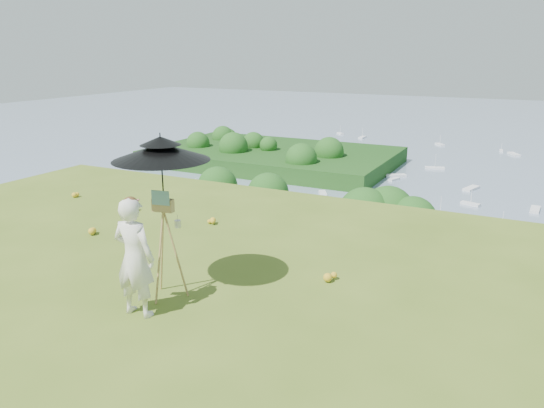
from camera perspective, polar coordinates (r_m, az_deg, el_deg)
The scene contains 12 objects.
ground at distance 8.11m, azimuth -21.21°, elevation -9.88°, with size 14.00×14.00×0.00m, color #52691E.
shoreline_tier at distance 89.11m, azimuth 20.83°, elevation -11.20°, with size 170.00×28.00×8.00m, color gray.
bay_water at distance 247.63m, azimuth 25.45°, elevation 5.94°, with size 700.00×700.00×0.00m, color slate.
peninsula at distance 181.84m, azimuth 0.15°, elevation 5.93°, with size 90.00×60.00×12.00m, color #0F350E, non-canonical shape.
slope_trees at distance 44.15m, azimuth 17.31°, elevation -9.25°, with size 110.00×50.00×6.00m, color #235519, non-canonical shape.
harbor_town at distance 86.43m, azimuth 21.26°, elevation -7.36°, with size 110.00×22.00×5.00m, color silver, non-canonical shape.
moored_boats at distance 170.78m, azimuth 20.20°, elevation 2.65°, with size 140.00×140.00×0.70m, color white, non-canonical shape.
wildflowers at distance 8.24m, azimuth -19.97°, elevation -8.89°, with size 10.00×10.50×0.12m, color gold, non-canonical shape.
painter at distance 7.18m, azimuth -14.59°, elevation -5.58°, with size 0.60×0.39×1.63m, color white.
field_easel at distance 7.60m, azimuth -11.41°, elevation -4.29°, with size 0.60×0.60×1.59m, color olive, non-canonical shape.
sun_umbrella at distance 7.34m, azimuth -11.74°, elevation 3.44°, with size 1.32×1.32×1.06m, color black, non-canonical shape.
painter_cap at distance 6.94m, azimuth -15.03°, elevation 0.34°, with size 0.20×0.24×0.10m, color #DD7979, non-canonical shape.
Camera 1 is at (5.64, -4.72, 3.42)m, focal length 35.00 mm.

